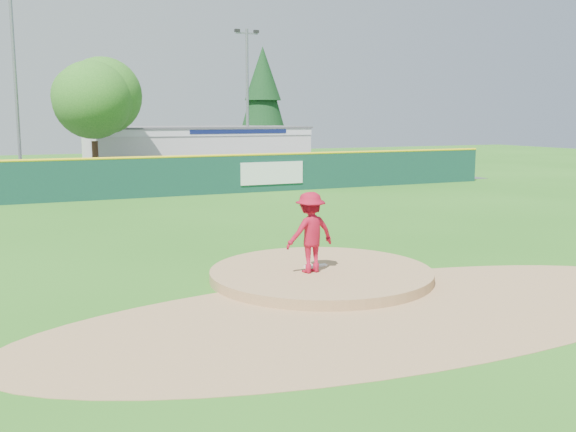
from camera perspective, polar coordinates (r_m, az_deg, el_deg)
name	(u,v)px	position (r m, az deg, el deg)	size (l,w,h in m)	color
ground	(321,279)	(15.99, 2.95, -5.61)	(120.00, 120.00, 0.00)	#286B19
pitchers_mound	(321,279)	(15.99, 2.95, -5.61)	(5.50, 5.50, 0.50)	#9E774C
pitching_rubber	(316,266)	(16.19, 2.47, -4.45)	(0.60, 0.15, 0.04)	white
infield_dirt_arc	(387,312)	(13.49, 8.83, -8.42)	(15.40, 15.40, 0.01)	#9E774C
parking_lot	(125,181)	(41.58, -14.28, 3.04)	(44.00, 16.00, 0.02)	#38383A
pitcher	(310,232)	(15.44, 1.99, -1.46)	(1.26, 0.73, 1.95)	#A10D26
van	(96,176)	(38.83, -16.68, 3.45)	(1.97, 4.27, 1.19)	silver
pool_building_grp	(195,149)	(47.66, -8.26, 5.91)	(15.20, 8.20, 3.31)	silver
fence_banners	(112,179)	(32.20, -15.41, 3.17)	(20.47, 0.04, 1.20)	#5A0F0C
outfield_fence	(157,176)	(32.68, -11.59, 3.54)	(40.00, 0.14, 2.07)	#123B31
deciduous_tree	(93,107)	(39.11, -16.94, 9.26)	(5.60, 5.60, 7.36)	#382314
conifer_tree	(263,98)	(53.70, -2.25, 10.45)	(4.40, 4.40, 9.50)	#382314
light_pole_left	(15,81)	(40.84, -23.08, 11.01)	(1.75, 0.25, 11.00)	gray
light_pole_right	(247,94)	(45.73, -3.64, 10.73)	(1.75, 0.25, 10.00)	gray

